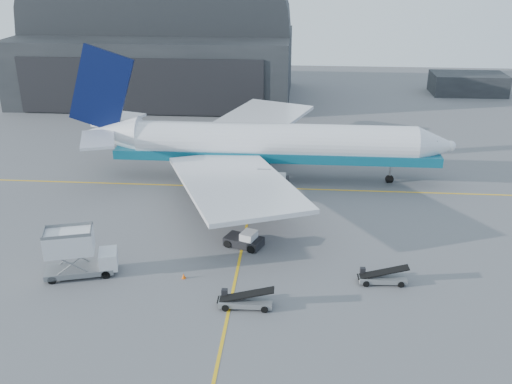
# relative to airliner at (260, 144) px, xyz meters

# --- Properties ---
(ground) EXTENTS (200.00, 200.00, 0.00)m
(ground) POSITION_rel_airliner_xyz_m (-0.40, -22.98, -4.57)
(ground) COLOR #565659
(ground) RESTS_ON ground
(taxi_lines) EXTENTS (80.00, 42.12, 0.02)m
(taxi_lines) POSITION_rel_airliner_xyz_m (-0.40, -10.31, -4.56)
(taxi_lines) COLOR yellow
(taxi_lines) RESTS_ON ground
(hangar) EXTENTS (50.00, 28.30, 28.00)m
(hangar) POSITION_rel_airliner_xyz_m (-22.40, 41.97, 4.97)
(hangar) COLOR black
(hangar) RESTS_ON ground
(distant_bldg_a) EXTENTS (14.00, 8.00, 4.00)m
(distant_bldg_a) POSITION_rel_airliner_xyz_m (37.60, 49.02, -4.57)
(distant_bldg_a) COLOR black
(distant_bldg_a) RESTS_ON ground
(airliner) EXTENTS (46.55, 45.14, 16.34)m
(airliner) POSITION_rel_airliner_xyz_m (0.00, 0.00, 0.00)
(airliner) COLOR white
(airliner) RESTS_ON ground
(catering_truck) EXTENTS (6.52, 3.86, 4.22)m
(catering_truck) POSITION_rel_airliner_xyz_m (-14.00, -24.07, -2.44)
(catering_truck) COLOR slate
(catering_truck) RESTS_ON ground
(pushback_tug) EXTENTS (4.01, 3.13, 1.64)m
(pushback_tug) POSITION_rel_airliner_xyz_m (-0.17, -17.69, -3.95)
(pushback_tug) COLOR black
(pushback_tug) RESTS_ON ground
(belt_loader_a) EXTENTS (4.52, 1.63, 1.72)m
(belt_loader_a) POSITION_rel_airliner_xyz_m (0.82, -27.72, -4.04)
(belt_loader_a) COLOR slate
(belt_loader_a) RESTS_ON ground
(belt_loader_b) EXTENTS (4.29, 1.65, 1.62)m
(belt_loader_b) POSITION_rel_airliner_xyz_m (12.07, -23.29, -4.07)
(belt_loader_b) COLOR slate
(belt_loader_b) RESTS_ON ground
(traffic_cone) EXTENTS (0.33, 0.33, 0.47)m
(traffic_cone) POSITION_rel_airliner_xyz_m (-4.86, -23.91, -4.35)
(traffic_cone) COLOR #E55307
(traffic_cone) RESTS_ON ground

